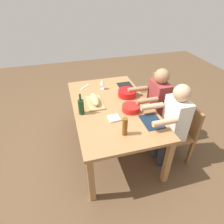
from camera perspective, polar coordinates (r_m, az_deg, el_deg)
name	(u,v)px	position (r m, az deg, el deg)	size (l,w,h in m)	color
ground_plane	(112,144)	(3.11, 0.00, -9.55)	(8.00, 8.00, 0.00)	brown
dining_table	(112,110)	(2.69, 0.00, 0.60)	(1.78, 1.07, 0.74)	#9E7044
chair_near_left	(182,131)	(2.78, 20.19, -5.31)	(0.40, 0.40, 0.85)	olive
diner_near_left	(173,121)	(2.56, 17.73, -2.45)	(0.41, 0.53, 1.20)	#2D2D38
chair_near_center	(164,111)	(3.10, 15.41, 0.22)	(0.40, 0.40, 0.85)	olive
diner_near_center	(155,101)	(2.90, 12.90, 3.16)	(0.41, 0.53, 1.20)	#2D2D38
chair_near_right	(151,96)	(3.45, 11.58, 4.66)	(0.40, 0.40, 0.85)	olive
serving_bowl_fruit	(131,108)	(2.53, 5.71, 1.29)	(0.24, 0.24, 0.08)	red
serving_bowl_greens	(127,93)	(2.87, 4.58, 5.79)	(0.27, 0.27, 0.09)	red
cutting_board	(95,103)	(2.70, -5.21, 2.80)	(0.40, 0.22, 0.02)	tan
bread_loaf	(95,99)	(2.67, -5.27, 3.80)	(0.32, 0.11, 0.09)	tan
wine_bottle	(81,107)	(2.46, -9.24, 1.62)	(0.08, 0.08, 0.29)	#193819
beer_bottle	(125,127)	(2.10, 3.89, -4.41)	(0.06, 0.06, 0.22)	brown
wine_glass	(102,82)	(3.02, -2.95, 8.86)	(0.08, 0.08, 0.17)	silver
placemat_near_left	(152,122)	(2.40, 11.84, -2.82)	(0.32, 0.23, 0.01)	#142333
placemat_near_right	(126,86)	(3.15, 4.16, 7.66)	(0.32, 0.23, 0.01)	black
carving_knife	(84,87)	(3.15, -8.28, 7.41)	(0.23, 0.02, 0.01)	silver
napkin_stack	(114,118)	(2.39, 0.57, -1.86)	(0.14, 0.14, 0.02)	white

